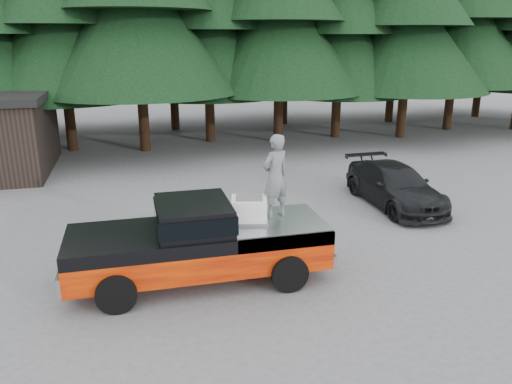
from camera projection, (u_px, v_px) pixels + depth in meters
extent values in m
plane|color=#505053|center=(215.00, 281.00, 11.57)|extent=(120.00, 120.00, 0.00)
cube|color=black|center=(193.00, 215.00, 11.13)|extent=(1.66, 1.90, 0.59)
cube|color=silver|center=(249.00, 210.00, 11.47)|extent=(0.92, 0.82, 0.55)
imported|color=slate|center=(275.00, 176.00, 11.59)|extent=(0.86, 0.73, 1.98)
imported|color=black|center=(395.00, 186.00, 16.61)|extent=(1.94, 4.65, 1.34)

